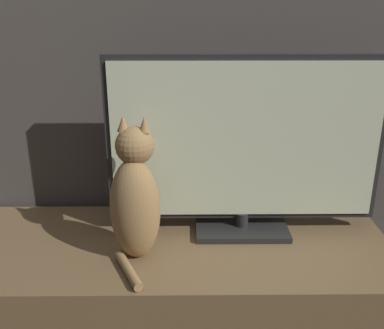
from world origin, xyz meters
The scene contains 3 objects.
tv_stand centered at (0.00, 0.90, 0.21)m, with size 1.47×0.55×0.42m.
tv centered at (0.25, 0.99, 0.72)m, with size 0.90×0.19×0.60m.
cat centered at (-0.09, 0.84, 0.61)m, with size 0.17×0.28×0.44m.
Camera 1 is at (0.07, -0.39, 1.18)m, focal length 42.00 mm.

